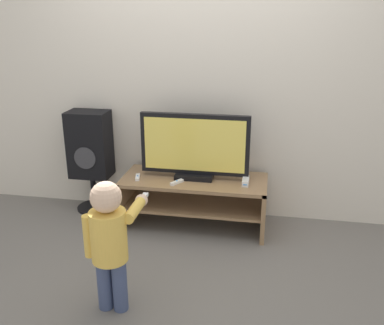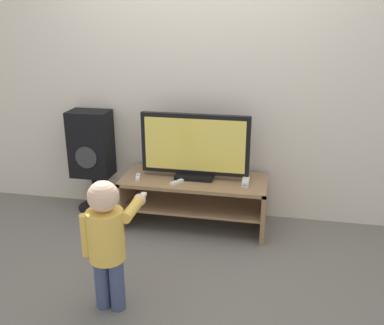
% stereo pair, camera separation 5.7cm
% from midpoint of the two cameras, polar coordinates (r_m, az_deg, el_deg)
% --- Properties ---
extents(ground_plane, '(16.00, 16.00, 0.00)m').
position_cam_midpoint_polar(ground_plane, '(3.61, -0.03, -10.13)').
color(ground_plane, slate).
extents(wall_back, '(10.00, 0.06, 2.60)m').
position_cam_midpoint_polar(wall_back, '(3.76, 1.79, 12.03)').
color(wall_back, silver).
rests_on(wall_back, ground_plane).
extents(tv_stand, '(1.24, 0.51, 0.44)m').
position_cam_midpoint_polar(tv_stand, '(3.71, 0.76, -4.23)').
color(tv_stand, '#93704C').
rests_on(tv_stand, ground_plane).
extents(television, '(0.92, 0.20, 0.56)m').
position_cam_midpoint_polar(television, '(3.58, 0.85, 2.05)').
color(television, black).
rests_on(television, tv_stand).
extents(game_console, '(0.05, 0.17, 0.05)m').
position_cam_midpoint_polar(game_console, '(3.56, 7.63, -2.52)').
color(game_console, white).
rests_on(game_console, tv_stand).
extents(remote_primary, '(0.07, 0.13, 0.03)m').
position_cam_midpoint_polar(remote_primary, '(3.68, -6.78, -1.91)').
color(remote_primary, white).
rests_on(remote_primary, tv_stand).
extents(remote_secondary, '(0.10, 0.13, 0.03)m').
position_cam_midpoint_polar(remote_secondary, '(3.55, -1.57, -2.63)').
color(remote_secondary, white).
rests_on(remote_secondary, tv_stand).
extents(child, '(0.33, 0.49, 0.87)m').
position_cam_midpoint_polar(child, '(2.66, -10.63, -9.55)').
color(child, '#3F4C72').
rests_on(child, ground_plane).
extents(speaker_tower, '(0.37, 0.33, 0.95)m').
position_cam_midpoint_polar(speaker_tower, '(4.03, -12.88, 2.03)').
color(speaker_tower, black).
rests_on(speaker_tower, ground_plane).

